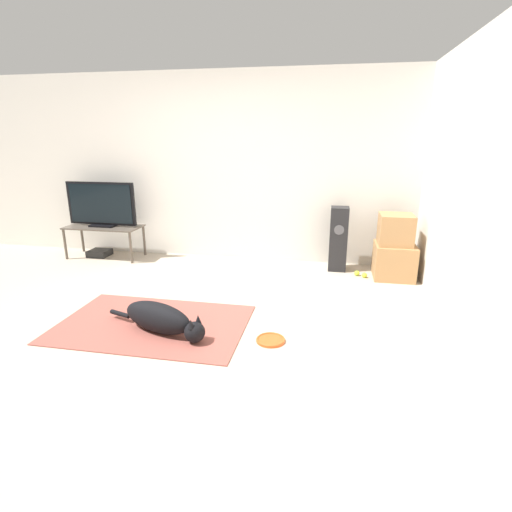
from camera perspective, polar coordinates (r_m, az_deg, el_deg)
The scene contains 14 objects.
ground_plane at distance 4.05m, azimuth -11.40°, elevation -8.56°, with size 12.00×12.00×0.00m, color #B2A38E.
wall_back at distance 5.68m, azimuth -4.10°, elevation 12.35°, with size 8.00×0.06×2.55m.
wall_right at distance 3.59m, azimuth 29.71°, elevation 7.64°, with size 0.06×8.00×2.55m.
area_rug at distance 3.95m, azimuth -14.55°, elevation -9.36°, with size 1.76×1.14×0.01m.
dog at distance 3.70m, azimuth -13.34°, elevation -8.73°, with size 1.06×0.45×0.28m.
frisbee at distance 3.54m, azimuth 2.10°, elevation -11.89°, with size 0.25×0.25×0.03m.
cardboard_box_lower at distance 5.27m, azimuth 19.10°, elevation -0.66°, with size 0.48×0.49×0.43m.
cardboard_box_upper at distance 5.17m, azimuth 19.33°, elevation 3.60°, with size 0.40×0.40×0.37m.
floor_speaker at distance 5.32m, azimuth 11.68°, elevation 2.40°, with size 0.23×0.23×0.84m.
tv_stand at distance 6.18m, azimuth -20.90°, elevation 3.52°, with size 1.08×0.47×0.46m.
tv at distance 6.12m, azimuth -21.24°, elevation 6.83°, with size 1.02×0.20×0.63m.
tennis_ball_by_boxes at distance 5.20m, azimuth 15.22°, elevation -2.65°, with size 0.07×0.07×0.07m.
tennis_ball_near_speaker at distance 5.25m, azimuth 14.21°, elevation -2.39°, with size 0.07×0.07×0.07m.
game_console at distance 6.36m, azimuth -21.44°, elevation 0.42°, with size 0.29×0.27×0.09m.
Camera 1 is at (1.45, -3.37, 1.71)m, focal length 28.00 mm.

